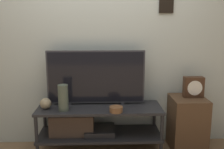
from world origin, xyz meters
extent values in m
cube|color=beige|center=(0.00, 0.59, 1.35)|extent=(6.40, 0.06, 2.70)
cube|color=#232326|center=(0.00, 0.29, 0.55)|extent=(1.49, 0.50, 0.03)
cube|color=#232326|center=(0.00, 0.29, 0.22)|extent=(1.49, 0.50, 0.03)
cylinder|color=#232326|center=(-0.71, 0.07, 0.28)|extent=(0.04, 0.04, 0.57)
cylinder|color=#232326|center=(0.71, 0.07, 0.28)|extent=(0.04, 0.04, 0.57)
cylinder|color=#232326|center=(-0.71, 0.51, 0.28)|extent=(0.04, 0.04, 0.57)
cylinder|color=#232326|center=(0.71, 0.51, 0.28)|extent=(0.04, 0.04, 0.57)
cube|color=black|center=(0.00, 0.29, 0.27)|extent=(0.36, 0.35, 0.07)
cube|color=#47382D|center=(-0.33, 0.29, 0.36)|extent=(0.52, 0.28, 0.26)
cylinder|color=#333338|center=(-0.37, 0.41, 0.58)|extent=(0.05, 0.05, 0.02)
cylinder|color=#333338|center=(0.28, 0.41, 0.58)|extent=(0.05, 0.05, 0.02)
cube|color=#333338|center=(-0.04, 0.41, 0.91)|extent=(1.19, 0.04, 0.65)
cube|color=black|center=(-0.04, 0.39, 0.91)|extent=(1.15, 0.01, 0.61)
sphere|color=tan|center=(-0.63, 0.25, 0.63)|extent=(0.13, 0.13, 0.13)
cylinder|color=#4C5647|center=(-0.41, 0.18, 0.72)|extent=(0.12, 0.12, 0.31)
cylinder|color=brown|center=(0.19, 0.11, 0.60)|extent=(0.15, 0.15, 0.06)
cube|color=#513823|center=(1.09, 0.32, 0.33)|extent=(0.41, 0.45, 0.66)
cube|color=#422819|center=(1.15, 0.35, 0.79)|extent=(0.24, 0.10, 0.25)
cylinder|color=white|center=(1.15, 0.30, 0.79)|extent=(0.18, 0.01, 0.18)
camera|label=1|loc=(0.04, -2.72, 1.58)|focal=42.00mm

